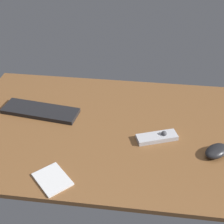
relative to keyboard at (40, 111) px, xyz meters
The scene contains 5 objects.
desk 38.24cm from the keyboard, 10.70° to the right, with size 140.00×84.00×2.00cm, color brown.
keyboard is the anchor object (origin of this frame).
computer_mouse 80.08cm from the keyboard, 13.60° to the right, with size 11.02×6.75×3.68cm, color black.
media_remote 56.05cm from the keyboard, 12.76° to the right, with size 18.04×11.40×3.61cm.
notepad 43.87cm from the keyboard, 66.62° to the right, with size 13.52×10.22×0.70cm, color silver.
Camera 1 is at (11.58, -109.47, 88.80)cm, focal length 51.08 mm.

